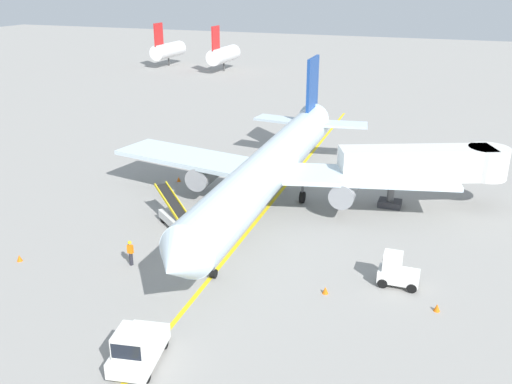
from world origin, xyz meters
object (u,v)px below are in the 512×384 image
at_px(ground_crew_marshaller, 130,252).
at_px(safety_cone_tail_area, 437,308).
at_px(jet_bridge, 433,164).
at_px(belt_loader_forward_hold, 177,217).
at_px(safety_cone_wingtip_left, 19,258).
at_px(pushback_tug, 137,348).
at_px(safety_cone_nose_left, 179,179).
at_px(safety_cone_wingtip_right, 325,290).
at_px(airliner, 272,166).
at_px(safety_cone_nose_right, 215,172).
at_px(baggage_tug_near_wing, 396,271).

bearing_deg(ground_crew_marshaller, safety_cone_tail_area, 4.24).
distance_m(jet_bridge, belt_loader_forward_hold, 20.34).
height_order(safety_cone_wingtip_left, safety_cone_tail_area, same).
xyz_separation_m(pushback_tug, belt_loader_forward_hold, (-5.73, 14.60, -0.22)).
height_order(jet_bridge, pushback_tug, jet_bridge).
bearing_deg(safety_cone_nose_left, safety_cone_wingtip_right, -39.26).
relative_size(jet_bridge, safety_cone_tail_area, 29.24).
bearing_deg(airliner, belt_loader_forward_hold, -130.05).
relative_size(jet_bridge, ground_crew_marshaller, 7.57).
height_order(airliner, safety_cone_tail_area, airliner).
height_order(pushback_tug, safety_cone_tail_area, pushback_tug).
bearing_deg(safety_cone_wingtip_left, safety_cone_nose_right, 76.35).
height_order(airliner, safety_cone_nose_left, airliner).
relative_size(pushback_tug, ground_crew_marshaller, 2.29).
distance_m(belt_loader_forward_hold, safety_cone_wingtip_right, 13.56).
distance_m(jet_bridge, pushback_tug, 27.86).
bearing_deg(safety_cone_wingtip_left, ground_crew_marshaller, 16.70).
height_order(ground_crew_marshaller, safety_cone_nose_right, ground_crew_marshaller).
relative_size(airliner, pushback_tug, 9.08).
height_order(baggage_tug_near_wing, ground_crew_marshaller, baggage_tug_near_wing).
bearing_deg(safety_cone_wingtip_left, safety_cone_tail_area, 7.76).
bearing_deg(safety_cone_tail_area, jet_bridge, 96.09).
distance_m(safety_cone_wingtip_right, safety_cone_tail_area, 6.23).
xyz_separation_m(jet_bridge, safety_cone_nose_right, (-19.29, 0.88, -3.32)).
xyz_separation_m(jet_bridge, baggage_tug_near_wing, (-0.86, -13.55, -2.62)).
height_order(belt_loader_forward_hold, safety_cone_nose_right, belt_loader_forward_hold).
bearing_deg(jet_bridge, airliner, -159.06).
relative_size(airliner, jet_bridge, 2.74).
height_order(pushback_tug, safety_cone_wingtip_left, pushback_tug).
bearing_deg(jet_bridge, safety_cone_nose_right, 177.40).
xyz_separation_m(airliner, pushback_tug, (0.52, -20.79, -2.42)).
bearing_deg(ground_crew_marshaller, safety_cone_nose_left, 106.86).
height_order(jet_bridge, baggage_tug_near_wing, jet_bridge).
bearing_deg(safety_cone_wingtip_right, safety_cone_nose_left, 140.74).
relative_size(belt_loader_forward_hold, safety_cone_nose_left, 10.68).
bearing_deg(safety_cone_tail_area, pushback_tug, -143.07).
relative_size(pushback_tug, baggage_tug_near_wing, 1.60).
height_order(belt_loader_forward_hold, ground_crew_marshaller, belt_loader_forward_hold).
bearing_deg(baggage_tug_near_wing, safety_cone_tail_area, -38.65).
relative_size(airliner, safety_cone_tail_area, 80.20).
distance_m(ground_crew_marshaller, safety_cone_tail_area, 18.77).
relative_size(belt_loader_forward_hold, safety_cone_tail_area, 10.68).
distance_m(jet_bridge, safety_cone_nose_right, 19.59).
bearing_deg(pushback_tug, jet_bridge, 65.90).
height_order(ground_crew_marshaller, safety_cone_wingtip_right, ground_crew_marshaller).
bearing_deg(ground_crew_marshaller, belt_loader_forward_hold, 90.11).
height_order(airliner, safety_cone_wingtip_left, airliner).
bearing_deg(safety_cone_wingtip_left, jet_bridge, 38.33).
bearing_deg(airliner, jet_bridge, 20.94).
bearing_deg(safety_cone_tail_area, safety_cone_wingtip_left, -172.24).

